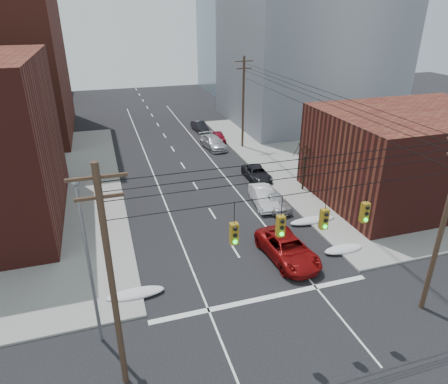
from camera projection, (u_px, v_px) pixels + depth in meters
sidewalk_ne at (402, 150)px, 49.21m from camera, size 40.00×40.00×0.15m
building_office at (309, 34)px, 57.36m from camera, size 22.00×20.00×25.00m
building_glass at (255, 35)px, 81.05m from camera, size 20.00×18.00×22.00m
building_storefront at (412, 156)px, 35.59m from camera, size 16.00×12.00×8.00m
utility_pole_left at (112, 281)px, 16.38m from camera, size 2.20×0.28×11.00m
utility_pole_right at (444, 221)px, 21.00m from camera, size 2.20×0.28×11.00m
utility_pole_far at (243, 101)px, 47.85m from camera, size 2.20×0.28×11.00m
traffic_signals at (303, 221)px, 18.11m from camera, size 17.00×0.42×2.02m
street_light at (87, 251)px, 18.81m from camera, size 0.44×0.44×9.32m
bare_tree at (304, 168)px, 37.47m from camera, size 2.09×2.20×4.93m
snow_nw at (136, 294)px, 24.21m from camera, size 3.50×1.08×0.42m
snow_ne at (343, 249)px, 28.67m from camera, size 3.00×1.08×0.42m
snow_east_far at (313, 220)px, 32.57m from camera, size 4.00×1.08×0.42m
red_pickup at (288, 249)px, 27.62m from camera, size 3.11×6.02×1.62m
parked_car_a at (274, 200)px, 34.78m from camera, size 1.92×4.38×1.47m
parked_car_b at (263, 197)px, 35.31m from camera, size 2.17×4.87×1.55m
parked_car_c at (257, 174)px, 40.62m from camera, size 2.31×4.71×1.29m
parked_car_d at (213, 142)px, 49.71m from camera, size 2.78×5.47×1.52m
parked_car_e at (219, 137)px, 52.28m from camera, size 1.85×3.76×1.23m
parked_car_f at (200, 126)px, 56.73m from camera, size 1.81×4.23×1.36m
lot_car_a at (37, 190)px, 36.66m from camera, size 4.00×2.80×1.25m
lot_car_b at (36, 181)px, 38.12m from camera, size 5.88×3.11×1.57m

